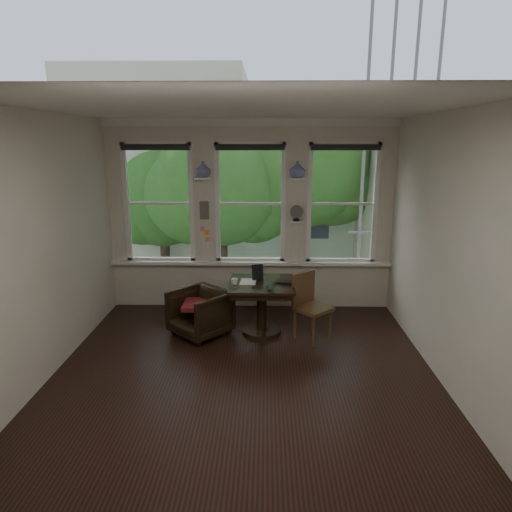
{
  "coord_description": "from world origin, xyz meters",
  "views": [
    {
      "loc": [
        0.25,
        -4.95,
        2.68
      ],
      "look_at": [
        0.12,
        0.9,
        1.18
      ],
      "focal_mm": 32.0,
      "sensor_mm": 36.0,
      "label": 1
    }
  ],
  "objects_px": {
    "table": "(262,308)",
    "laptop": "(287,283)",
    "side_chair_right": "(313,308)",
    "mug": "(235,281)",
    "armchair_left": "(200,313)"
  },
  "relations": [
    {
      "from": "laptop",
      "to": "mug",
      "type": "distance_m",
      "value": 0.71
    },
    {
      "from": "side_chair_right",
      "to": "laptop",
      "type": "bearing_deg",
      "value": 115.16
    },
    {
      "from": "armchair_left",
      "to": "laptop",
      "type": "relative_size",
      "value": 2.11
    },
    {
      "from": "table",
      "to": "laptop",
      "type": "height_order",
      "value": "laptop"
    },
    {
      "from": "armchair_left",
      "to": "side_chair_right",
      "type": "bearing_deg",
      "value": 38.54
    },
    {
      "from": "side_chair_right",
      "to": "laptop",
      "type": "relative_size",
      "value": 2.69
    },
    {
      "from": "armchair_left",
      "to": "laptop",
      "type": "height_order",
      "value": "laptop"
    },
    {
      "from": "side_chair_right",
      "to": "mug",
      "type": "relative_size",
      "value": 10.27
    },
    {
      "from": "laptop",
      "to": "armchair_left",
      "type": "bearing_deg",
      "value": -165.46
    },
    {
      "from": "table",
      "to": "side_chair_right",
      "type": "bearing_deg",
      "value": -16.19
    },
    {
      "from": "armchair_left",
      "to": "side_chair_right",
      "type": "xyz_separation_m",
      "value": [
        1.57,
        -0.11,
        0.13
      ]
    },
    {
      "from": "table",
      "to": "side_chair_right",
      "type": "xyz_separation_m",
      "value": [
        0.7,
        -0.2,
        0.09
      ]
    },
    {
      "from": "table",
      "to": "laptop",
      "type": "relative_size",
      "value": 2.63
    },
    {
      "from": "side_chair_right",
      "to": "mug",
      "type": "xyz_separation_m",
      "value": [
        -1.07,
        0.12,
        0.33
      ]
    },
    {
      "from": "table",
      "to": "mug",
      "type": "distance_m",
      "value": 0.56
    }
  ]
}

